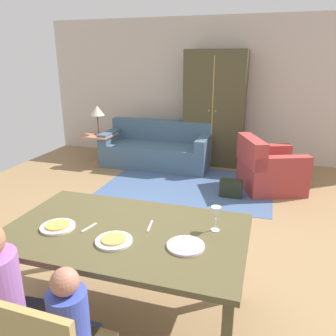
# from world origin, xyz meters

# --- Properties ---
(ground_plane) EXTENTS (7.08, 6.04, 0.02)m
(ground_plane) POSITION_xyz_m (0.00, 0.42, -0.01)
(ground_plane) COLOR olive
(back_wall) EXTENTS (7.08, 0.10, 2.70)m
(back_wall) POSITION_xyz_m (0.00, 3.49, 1.35)
(back_wall) COLOR beige
(back_wall) RESTS_ON ground_plane
(dining_table) EXTENTS (1.74, 1.05, 0.76)m
(dining_table) POSITION_xyz_m (0.06, -1.17, 0.69)
(dining_table) COLOR #4E4628
(dining_table) RESTS_ON ground_plane
(plate_near_man) EXTENTS (0.25, 0.25, 0.02)m
(plate_near_man) POSITION_xyz_m (-0.42, -1.29, 0.77)
(plate_near_man) COLOR silver
(plate_near_man) RESTS_ON dining_table
(pizza_near_man) EXTENTS (0.17, 0.17, 0.01)m
(pizza_near_man) POSITION_xyz_m (-0.42, -1.29, 0.78)
(pizza_near_man) COLOR gold
(pizza_near_man) RESTS_ON plate_near_man
(plate_near_child) EXTENTS (0.25, 0.25, 0.02)m
(plate_near_child) POSITION_xyz_m (0.06, -1.35, 0.77)
(plate_near_child) COLOR silver
(plate_near_child) RESTS_ON dining_table
(pizza_near_child) EXTENTS (0.17, 0.17, 0.01)m
(pizza_near_child) POSITION_xyz_m (0.06, -1.35, 0.78)
(pizza_near_child) COLOR #D99146
(pizza_near_child) RESTS_ON plate_near_child
(plate_near_woman) EXTENTS (0.25, 0.25, 0.02)m
(plate_near_woman) POSITION_xyz_m (0.54, -1.27, 0.77)
(plate_near_woman) COLOR white
(plate_near_woman) RESTS_ON dining_table
(wine_glass) EXTENTS (0.07, 0.07, 0.19)m
(wine_glass) POSITION_xyz_m (0.69, -0.99, 0.89)
(wine_glass) COLOR silver
(wine_glass) RESTS_ON dining_table
(fork) EXTENTS (0.05, 0.15, 0.01)m
(fork) POSITION_xyz_m (-0.20, -1.22, 0.76)
(fork) COLOR silver
(fork) RESTS_ON dining_table
(knife) EXTENTS (0.04, 0.17, 0.01)m
(knife) POSITION_xyz_m (0.22, -1.07, 0.76)
(knife) COLOR silver
(knife) RESTS_ON dining_table
(person_man) EXTENTS (0.30, 0.41, 1.11)m
(person_man) POSITION_xyz_m (-0.42, -1.88, 0.51)
(person_man) COLOR #2E3145
(person_man) RESTS_ON ground_plane
(area_rug) EXTENTS (2.60, 1.80, 0.01)m
(area_rug) POSITION_xyz_m (-0.15, 1.78, 0.00)
(area_rug) COLOR #415A82
(area_rug) RESTS_ON ground_plane
(couch) EXTENTS (1.99, 0.86, 0.82)m
(couch) POSITION_xyz_m (-0.99, 2.64, 0.30)
(couch) COLOR #446179
(couch) RESTS_ON ground_plane
(armchair) EXTENTS (1.12, 1.11, 0.82)m
(armchair) POSITION_xyz_m (1.05, 1.96, 0.32)
(armchair) COLOR #A33936
(armchair) RESTS_ON ground_plane
(armoire) EXTENTS (1.10, 0.59, 2.10)m
(armoire) POSITION_xyz_m (0.01, 3.10, 1.05)
(armoire) COLOR #474026
(armoire) RESTS_ON ground_plane
(side_table) EXTENTS (0.56, 0.56, 0.58)m
(side_table) POSITION_xyz_m (-2.06, 2.38, 0.38)
(side_table) COLOR #B2785D
(side_table) RESTS_ON ground_plane
(table_lamp) EXTENTS (0.26, 0.26, 0.54)m
(table_lamp) POSITION_xyz_m (-2.06, 2.38, 1.01)
(table_lamp) COLOR #484039
(table_lamp) RESTS_ON side_table
(handbag) EXTENTS (0.32, 0.16, 0.26)m
(handbag) POSITION_xyz_m (0.55, 1.48, 0.13)
(handbag) COLOR black
(handbag) RESTS_ON ground_plane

